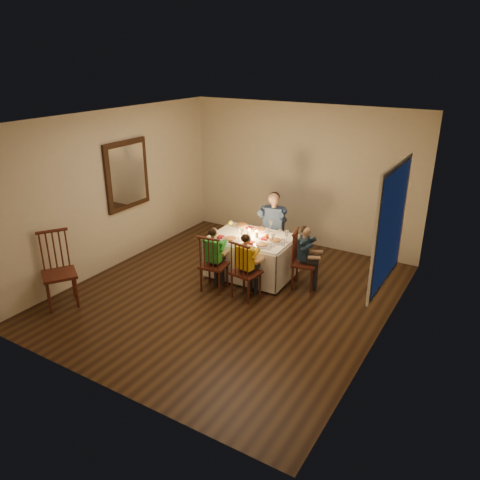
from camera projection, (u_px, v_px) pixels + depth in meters
The scene contains 26 objects.
ground at pixel (230, 294), 7.11m from camera, with size 5.00×5.00×0.00m, color black.
wall_left at pixel (114, 190), 7.70m from camera, with size 0.02×5.00×2.60m, color #BCB6A1.
wall_right at pixel (389, 245), 5.54m from camera, with size 0.02×5.00×2.60m, color #BCB6A1.
wall_back at pixel (302, 176), 8.60m from camera, with size 4.50×0.02×2.60m, color #BCB6A1.
ceiling at pixel (228, 119), 6.13m from camera, with size 5.00×5.00×0.00m, color white.
dining_table at pixel (252, 248), 7.54m from camera, with size 1.35×1.00×0.65m.
chair_adult at pixel (272, 260), 8.25m from camera, with size 0.38×0.36×0.93m, color #3B1510, non-canonical shape.
chair_near_left at pixel (214, 289), 7.25m from camera, with size 0.38×0.36×0.93m, color #3B1510, non-canonical shape.
chair_near_right at pixel (246, 297), 7.02m from camera, with size 0.38×0.36×0.93m, color #3B1510, non-canonical shape.
chair_end at pixel (303, 287), 7.33m from camera, with size 0.38×0.36×0.93m, color #3B1510, non-canonical shape.
chair_extra at pixel (64, 305), 6.81m from camera, with size 0.45×0.43×1.10m, color #3B1510, non-canonical shape.
adult at pixel (272, 260), 8.25m from camera, with size 0.45×0.41×1.24m, color navy, non-canonical shape.
child_green at pixel (214, 289), 7.25m from camera, with size 0.33×0.30×1.02m, color green, non-canonical shape.
child_yellow at pixel (246, 297), 7.02m from camera, with size 0.33×0.30×1.02m, color yellow, non-canonical shape.
child_teal at pixel (303, 287), 7.33m from camera, with size 0.32×0.29×1.01m, color #182B3D, non-canonical shape.
setting_adult at pixel (260, 230), 7.71m from camera, with size 0.26×0.26×0.02m, color silver.
setting_green at pixel (230, 239), 7.33m from camera, with size 0.26×0.26×0.02m, color silver.
setting_yellow at pixel (262, 245), 7.11m from camera, with size 0.26×0.26×0.02m, color silver.
setting_teal at pixel (275, 241), 7.27m from camera, with size 0.26×0.26×0.02m, color silver.
candle_left at pixel (249, 233), 7.47m from camera, with size 0.06×0.06×0.10m, color silver.
candle_right at pixel (257, 235), 7.41m from camera, with size 0.06×0.06×0.10m, color silver.
squash at pixel (231, 223), 7.92m from camera, with size 0.09×0.09×0.09m, color #FBEB42.
orange_fruit at pixel (267, 236), 7.38m from camera, with size 0.08×0.08×0.08m, color orange.
serving_bowl at pixel (242, 226), 7.82m from camera, with size 0.21×0.21×0.05m, color silver.
wall_mirror at pixel (127, 175), 7.85m from camera, with size 0.06×0.95×1.15m.
window_blinds at pixel (389, 226), 5.57m from camera, with size 0.07×1.34×1.54m.
Camera 1 is at (3.39, -5.29, 3.43)m, focal length 35.00 mm.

